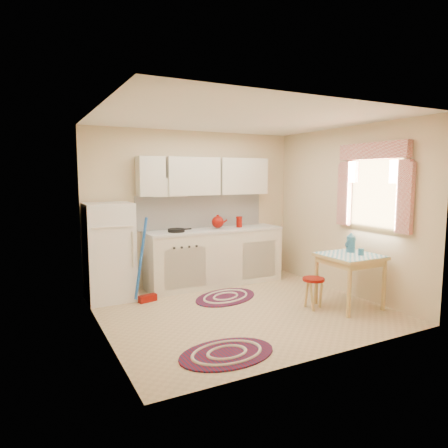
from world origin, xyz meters
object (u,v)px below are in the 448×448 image
at_px(base_cabinets, 214,258).
at_px(stool, 313,293).
at_px(table, 349,281).
at_px(fridge, 109,252).

bearing_deg(base_cabinets, stool, -69.41).
xyz_separation_m(base_cabinets, table, (1.12, -1.88, -0.08)).
xyz_separation_m(base_cabinets, stool, (0.64, -1.71, -0.23)).
relative_size(fridge, base_cabinets, 0.62).
bearing_deg(stool, base_cabinets, 110.59).
height_order(base_cabinets, stool, base_cabinets).
bearing_deg(table, stool, 160.72).
relative_size(base_cabinets, table, 3.12).
height_order(base_cabinets, table, base_cabinets).
bearing_deg(fridge, table, -32.94).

